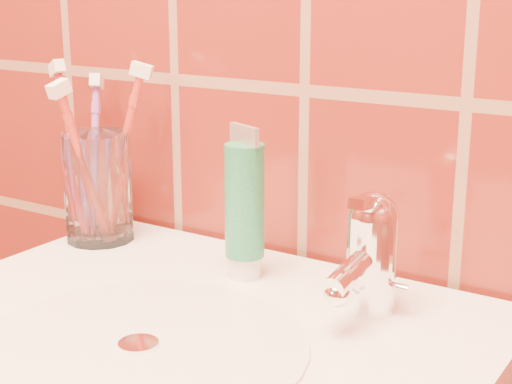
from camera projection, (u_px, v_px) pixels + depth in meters
The scene contains 7 objects.
glass_tumbler at pixel (98, 187), 0.95m from camera, with size 0.08×0.08×0.13m, color white.
toothpaste_tube at pixel (245, 208), 0.83m from camera, with size 0.05×0.04×0.17m.
faucet at pixel (370, 249), 0.74m from camera, with size 0.05×0.11×0.12m.
toothbrush_0 at pixel (84, 166), 0.91m from camera, with size 0.03×0.08×0.21m, color #BB3528, non-canonical shape.
toothbrush_1 at pixel (122, 154), 0.95m from camera, with size 0.08×0.05×0.22m, color #B63427, non-canonical shape.
toothbrush_2 at pixel (74, 151), 0.97m from camera, with size 0.10×0.06×0.22m, color #AC252C, non-canonical shape.
toothbrush_3 at pixel (94, 157), 0.98m from camera, with size 0.06×0.09×0.20m, color #8B4BA0, non-canonical shape.
Camera 1 is at (0.42, 0.44, 1.16)m, focal length 55.00 mm.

